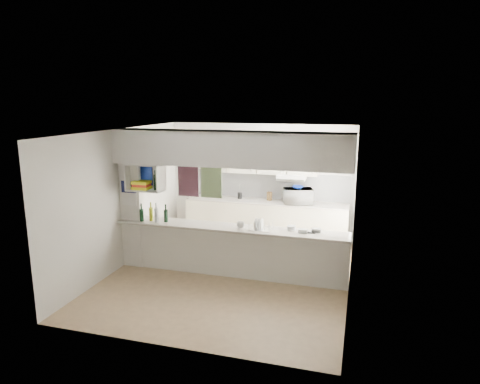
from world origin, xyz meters
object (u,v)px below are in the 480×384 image
(microwave, at_px, (298,196))
(dish_rack, at_px, (261,225))
(bowl, at_px, (298,187))
(wine_bottles, at_px, (154,215))

(microwave, distance_m, dish_rack, 2.09)
(dish_rack, bearing_deg, bowl, 82.19)
(dish_rack, xyz_separation_m, wine_bottles, (-2.00, -0.06, 0.05))
(bowl, distance_m, dish_rack, 2.09)
(bowl, distance_m, wine_bottles, 3.15)
(bowl, bearing_deg, wine_bottles, -138.04)
(dish_rack, bearing_deg, microwave, 82.17)
(microwave, height_order, dish_rack, microwave)
(dish_rack, distance_m, wine_bottles, 2.00)
(bowl, xyz_separation_m, wine_bottles, (-2.34, -2.10, -0.23))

